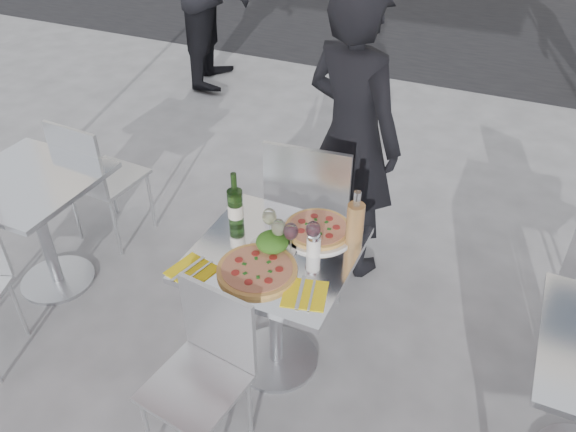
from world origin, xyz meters
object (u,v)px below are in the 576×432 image
at_px(wineglass_white_a, 269,218).
at_px(wineglass_red_a, 291,232).
at_px(pizza_near, 257,270).
at_px(wineglass_white_b, 279,228).
at_px(main_table, 275,285).
at_px(carafe, 355,224).
at_px(wineglass_red_b, 313,231).
at_px(wine_bottle, 235,206).
at_px(side_chair_lfar, 94,173).
at_px(salad_plate, 272,243).
at_px(sugar_shaker, 314,245).
at_px(chair_far, 312,204).
at_px(napkin_left, 192,270).
at_px(napkin_right, 305,294).
at_px(chair_near, 206,362).
at_px(pizza_far, 318,230).
at_px(side_table_left, 36,210).
at_px(woman_diner, 352,138).

bearing_deg(wineglass_white_a, wineglass_red_a, -24.58).
distance_m(pizza_near, wineglass_white_b, 0.21).
height_order(main_table, carafe, carafe).
height_order(main_table, wineglass_red_b, wineglass_red_b).
bearing_deg(wine_bottle, side_chair_lfar, 163.43).
height_order(salad_plate, sugar_shaker, sugar_shaker).
bearing_deg(chair_far, carafe, 126.09).
relative_size(chair_far, wineglass_white_b, 6.49).
height_order(carafe, wineglass_white_a, carafe).
distance_m(side_chair_lfar, napkin_left, 1.43).
bearing_deg(napkin_right, wineglass_white_b, 120.43).
bearing_deg(wineglass_white_a, wineglass_red_b, -2.21).
relative_size(chair_near, wineglass_red_a, 5.23).
distance_m(pizza_far, wine_bottle, 0.41).
bearing_deg(napkin_left, wineglass_red_b, 52.86).
distance_m(chair_near, wineglass_white_a, 0.70).
distance_m(side_table_left, wineglass_white_b, 1.54).
height_order(main_table, wineglass_red_a, wineglass_red_a).
height_order(chair_far, wineglass_red_a, chair_far).
height_order(side_chair_lfar, pizza_near, side_chair_lfar).
height_order(side_table_left, wineglass_red_b, wineglass_red_b).
height_order(chair_near, wineglass_white_a, wineglass_white_a).
bearing_deg(chair_far, pizza_far, 109.56).
bearing_deg(wineglass_red_a, chair_near, -106.65).
bearing_deg(napkin_right, wineglass_red_a, 112.21).
xyz_separation_m(wine_bottle, wineglass_white_a, (0.18, -0.01, -0.00)).
bearing_deg(wineglass_white_b, wineglass_white_a, 142.29).
distance_m(chair_near, carafe, 0.89).
xyz_separation_m(wine_bottle, napkin_right, (0.48, -0.30, -0.11)).
distance_m(pizza_far, salad_plate, 0.25).
bearing_deg(pizza_far, pizza_near, -110.26).
xyz_separation_m(wineglass_red_a, wineglass_red_b, (0.08, 0.05, 0.00)).
bearing_deg(wineglass_white_b, wine_bottle, 165.57).
height_order(wineglass_red_a, wineglass_red_b, same).
distance_m(pizza_near, salad_plate, 0.17).
height_order(chair_near, napkin_left, chair_near).
height_order(chair_near, side_chair_lfar, side_chair_lfar).
xyz_separation_m(wineglass_white_b, napkin_right, (0.23, -0.23, -0.11)).
xyz_separation_m(side_table_left, napkin_right, (1.73, -0.20, 0.21)).
relative_size(chair_far, wineglass_red_b, 6.49).
relative_size(chair_near, wineglass_red_b, 5.23).
bearing_deg(sugar_shaker, woman_diner, 98.47).
relative_size(carafe, wineglass_red_b, 1.84).
xyz_separation_m(sugar_shaker, wineglass_red_a, (-0.10, -0.03, 0.06)).
bearing_deg(woman_diner, wineglass_red_a, 113.54).
distance_m(wineglass_red_a, wineglass_red_b, 0.10).
bearing_deg(napkin_right, side_chair_lfar, 144.99).
height_order(pizza_near, napkin_left, pizza_near).
distance_m(wineglass_red_b, napkin_right, 0.31).
bearing_deg(main_table, carafe, 32.48).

